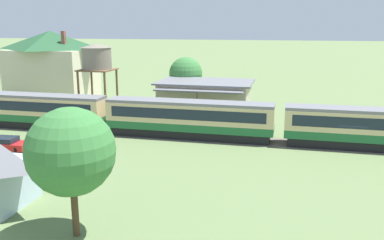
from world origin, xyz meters
TOP-DOWN VIEW (x-y plane):
  - ground_plane at (0.00, 0.00)m, footprint 600.00×600.00m
  - passenger_train at (-15.78, 0.27)m, footprint 92.25×2.86m
  - railway_track at (-17.00, 0.27)m, footprint 139.14×3.60m
  - station_building at (-16.49, 11.07)m, footprint 12.10×9.21m
  - station_house_dark_green_roof at (-43.21, 18.48)m, footprint 13.42×9.79m
  - water_tower at (-30.05, 7.92)m, footprint 4.15×4.15m
  - parked_car_red at (-31.80, -8.19)m, footprint 4.33×2.17m
  - yard_tree_0 at (-17.28, -21.24)m, footprint 4.86×4.86m
  - yard_tree_1 at (-20.56, 16.71)m, footprint 4.80×4.80m

SIDE VIEW (x-z plane):
  - ground_plane at x=0.00m, z-range 0.00..0.00m
  - railway_track at x=-17.00m, z-range -0.01..0.03m
  - parked_car_red at x=-31.80m, z-range -0.03..1.25m
  - passenger_train at x=-15.78m, z-range 0.22..4.14m
  - station_building at x=-16.49m, z-range 0.03..4.60m
  - yard_tree_1 at x=-20.56m, z-range 1.18..8.36m
  - yard_tree_0 at x=-17.28m, z-range 1.24..8.61m
  - station_house_dark_green_roof at x=-43.21m, z-range 0.17..10.93m
  - water_tower at x=-30.05m, z-range 2.80..12.15m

